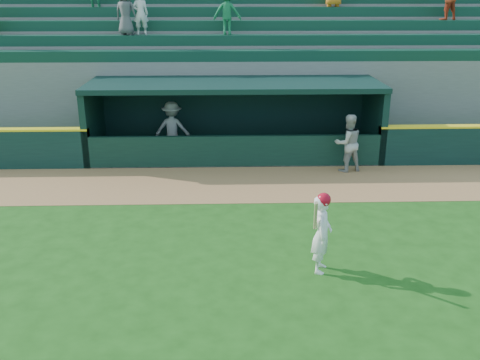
{
  "coord_description": "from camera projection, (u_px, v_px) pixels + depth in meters",
  "views": [
    {
      "loc": [
        -0.33,
        -9.45,
        5.25
      ],
      "look_at": [
        0.0,
        1.6,
        1.3
      ],
      "focal_mm": 40.0,
      "sensor_mm": 36.0,
      "label": 1
    }
  ],
  "objects": [
    {
      "name": "warning_track",
      "position": [
        237.0,
        184.0,
        15.28
      ],
      "size": [
        40.0,
        3.0,
        0.01
      ],
      "primitive_type": "cube",
      "color": "#99693D",
      "rests_on": "ground"
    },
    {
      "name": "ground",
      "position": [
        242.0,
        268.0,
        10.67
      ],
      "size": [
        120.0,
        120.0,
        0.0
      ],
      "primitive_type": "plane",
      "color": "#1A4A12",
      "rests_on": "ground"
    },
    {
      "name": "dugout_player_inside",
      "position": [
        172.0,
        128.0,
        17.74
      ],
      "size": [
        1.2,
        0.74,
        1.79
      ],
      "primitive_type": "imported",
      "rotation": [
        0.0,
        0.0,
        3.08
      ],
      "color": "#989893",
      "rests_on": "ground"
    },
    {
      "name": "batter_at_plate",
      "position": [
        322.0,
        232.0,
        10.32
      ],
      "size": [
        0.52,
        0.81,
        1.65
      ],
      "color": "white",
      "rests_on": "ground"
    },
    {
      "name": "dugout",
      "position": [
        234.0,
        114.0,
        17.75
      ],
      "size": [
        9.4,
        2.8,
        2.46
      ],
      "color": "slate",
      "rests_on": "ground"
    },
    {
      "name": "stands",
      "position": [
        232.0,
        64.0,
        21.69
      ],
      "size": [
        34.5,
        6.25,
        7.5
      ],
      "color": "slate",
      "rests_on": "ground"
    },
    {
      "name": "dugout_player_front",
      "position": [
        348.0,
        143.0,
        16.11
      ],
      "size": [
        0.99,
        0.85,
        1.76
      ],
      "primitive_type": "imported",
      "rotation": [
        0.0,
        0.0,
        3.38
      ],
      "color": "#A4A39E",
      "rests_on": "ground"
    }
  ]
}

